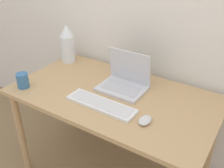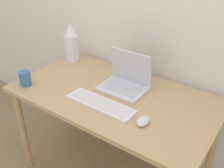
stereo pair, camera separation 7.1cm
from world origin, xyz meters
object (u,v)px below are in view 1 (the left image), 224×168
(mouse, at_px, (145,120))
(mug, at_px, (23,80))
(laptop, at_px, (124,81))
(keyboard, at_px, (101,104))
(vase, at_px, (68,44))

(mouse, relative_size, mug, 0.97)
(laptop, height_order, keyboard, laptop)
(keyboard, xyz_separation_m, mouse, (0.31, -0.01, 0.01))
(vase, distance_m, mug, 0.51)
(laptop, relative_size, vase, 1.00)
(laptop, height_order, vase, vase)
(vase, bearing_deg, mouse, -24.10)
(mouse, relative_size, vase, 0.32)
(vase, relative_size, mug, 3.02)
(mouse, distance_m, vase, 1.01)
(mug, bearing_deg, mouse, 6.12)
(mouse, height_order, vase, vase)
(laptop, bearing_deg, keyboard, -92.25)
(keyboard, height_order, vase, vase)
(mouse, height_order, mug, mug)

